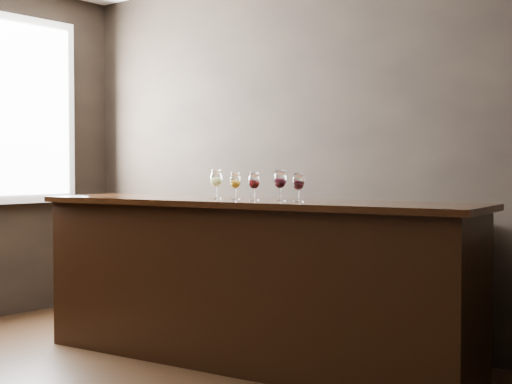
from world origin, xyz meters
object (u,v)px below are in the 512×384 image
Objects in this scene: bar_counter at (249,285)px; glass_white at (216,179)px; glass_amber at (235,181)px; glass_red_b at (280,180)px; glass_red_a at (254,182)px; back_bar_shelf at (301,279)px; glass_red_c at (298,182)px.

glass_white reaches higher than bar_counter.
glass_amber is 0.36m from glass_red_b.
glass_red_b is (0.18, 0.03, 0.01)m from glass_red_a.
glass_white is 0.53m from glass_red_b.
back_bar_shelf is 1.11m from glass_red_c.
glass_amber is 0.18m from glass_red_a.
glass_red_b is at bearing 10.77° from glass_red_a.
glass_red_c is (0.52, -0.03, 0.00)m from glass_amber.
glass_red_a is at bearing -4.25° from glass_white.
glass_white is 0.35m from glass_red_a.
glass_red_b reaches higher than back_bar_shelf.
bar_counter is 0.67m from glass_red_a.
bar_counter is 16.71× the size of glass_red_c.
back_bar_shelf is at bearing 124.30° from glass_red_c.
back_bar_shelf is at bearing 89.02° from bar_counter.
glass_amber is at bearing 171.10° from bar_counter.
glass_red_c is at bearing -2.83° from glass_amber.
glass_red_a is (0.18, -0.02, 0.00)m from glass_amber.
glass_red_c is at bearing -12.40° from glass_red_b.
glass_red_a is (0.13, -0.70, 0.71)m from back_bar_shelf.
bar_counter is at bearing -1.82° from glass_amber.
glass_amber is (-0.12, 0.00, 0.66)m from bar_counter.
glass_red_b is (0.24, 0.01, 0.67)m from bar_counter.
glass_red_a is 0.91× the size of glass_red_b.
glass_red_a is at bearing -7.53° from glass_amber.
glass_red_c is (0.69, -0.03, -0.01)m from glass_white.
glass_white is at bearing 171.72° from bar_counter.
bar_counter is at bearing -83.91° from back_bar_shelf.
glass_red_c is at bearing -55.70° from back_bar_shelf.
glass_red_a is at bearing 179.60° from glass_red_c.
glass_red_b reaches higher than bar_counter.
glass_red_c reaches higher than glass_amber.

